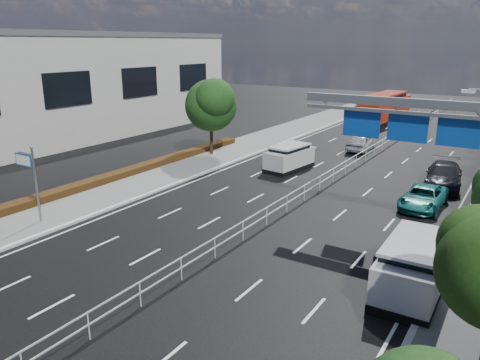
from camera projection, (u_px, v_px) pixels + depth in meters
The scene contains 17 objects.
ground at pixel (194, 272), 20.10m from camera, with size 160.00×160.00×0.00m, color black.
sidewalk_near at pixel (30, 219), 25.99m from camera, with size 5.00×140.00×0.14m, color slate.
kerb_near at pixel (59, 228), 24.71m from camera, with size 0.25×140.00×0.15m, color silver.
kerb_far at pixel (409, 339), 15.45m from camera, with size 0.25×140.00×0.15m, color silver.
median_fence at pixel (363, 157), 38.16m from camera, with size 0.05×85.00×1.02m.
hedge_near at pixel (81, 186), 30.88m from camera, with size 1.00×36.00×0.44m, color black.
toilet_sign at pixel (29, 170), 24.90m from camera, with size 1.62×0.18×4.34m.
overhead_gantry at pixel (423, 124), 23.18m from camera, with size 10.24×0.38×7.45m.
near_building at pixel (71, 87), 48.68m from camera, with size 12.00×38.00×10.00m, color beige.
near_tree_back at pixel (211, 102), 39.48m from camera, with size 4.84×4.51×6.69m.
white_minivan at pixel (289, 158), 36.03m from camera, with size 2.47×4.65×1.93m.
red_bus at pixel (385, 107), 57.32m from camera, with size 3.47×11.91×3.52m.
near_car_silver at pixel (362, 142), 42.48m from camera, with size 1.86×4.63×1.58m, color #A2A5A9.
near_car_dark at pixel (387, 107), 65.61m from camera, with size 1.46×4.19×1.38m, color black.
silver_minivan at pixel (415, 266), 18.31m from camera, with size 2.28×5.25×2.17m.
parked_car_teal at pixel (423, 197), 27.80m from camera, with size 2.13×4.62×1.28m, color #19706D.
parked_car_dark at pixel (444, 175), 31.79m from camera, with size 2.23×5.49×1.59m, color black.
Camera 1 is at (11.42, -14.25, 9.50)m, focal length 35.00 mm.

